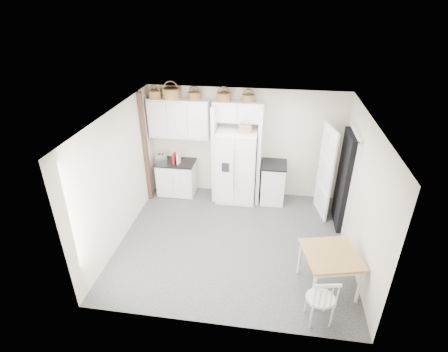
# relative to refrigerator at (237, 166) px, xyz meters

# --- Properties ---
(floor) EXTENTS (4.50, 4.50, 0.00)m
(floor) POSITION_rel_refrigerator_xyz_m (0.15, -1.66, -0.87)
(floor) COLOR #232325
(floor) RESTS_ON ground
(ceiling) EXTENTS (4.50, 4.50, 0.00)m
(ceiling) POSITION_rel_refrigerator_xyz_m (0.15, -1.66, 1.73)
(ceiling) COLOR white
(ceiling) RESTS_ON wall_back
(wall_back) EXTENTS (4.50, 0.00, 4.50)m
(wall_back) POSITION_rel_refrigerator_xyz_m (0.15, 0.34, 0.43)
(wall_back) COLOR beige
(wall_back) RESTS_ON floor
(wall_left) EXTENTS (0.00, 4.00, 4.00)m
(wall_left) POSITION_rel_refrigerator_xyz_m (-2.10, -1.66, 0.43)
(wall_left) COLOR beige
(wall_left) RESTS_ON floor
(wall_right) EXTENTS (0.00, 4.00, 4.00)m
(wall_right) POSITION_rel_refrigerator_xyz_m (2.40, -1.66, 0.43)
(wall_right) COLOR beige
(wall_right) RESTS_ON floor
(refrigerator) EXTENTS (0.90, 0.72, 1.74)m
(refrigerator) POSITION_rel_refrigerator_xyz_m (0.00, 0.00, 0.00)
(refrigerator) COLOR silver
(refrigerator) RESTS_ON floor
(base_cab_left) EXTENTS (0.88, 0.56, 0.82)m
(base_cab_left) POSITION_rel_refrigerator_xyz_m (-1.48, 0.04, -0.46)
(base_cab_left) COLOR silver
(base_cab_left) RESTS_ON floor
(base_cab_right) EXTENTS (0.53, 0.64, 0.93)m
(base_cab_right) POSITION_rel_refrigerator_xyz_m (0.86, 0.04, -0.40)
(base_cab_right) COLOR silver
(base_cab_right) RESTS_ON floor
(dining_table) EXTENTS (1.05, 1.05, 0.72)m
(dining_table) POSITION_rel_refrigerator_xyz_m (1.85, -2.63, -0.51)
(dining_table) COLOR olive
(dining_table) RESTS_ON floor
(windsor_chair) EXTENTS (0.50, 0.47, 0.88)m
(windsor_chair) POSITION_rel_refrigerator_xyz_m (1.65, -3.33, -0.43)
(windsor_chair) COLOR silver
(windsor_chair) RESTS_ON floor
(counter_left) EXTENTS (0.92, 0.59, 0.04)m
(counter_left) POSITION_rel_refrigerator_xyz_m (-1.48, 0.04, -0.04)
(counter_left) COLOR black
(counter_left) RESTS_ON base_cab_left
(counter_right) EXTENTS (0.57, 0.68, 0.04)m
(counter_right) POSITION_rel_refrigerator_xyz_m (0.86, 0.04, 0.08)
(counter_right) COLOR black
(counter_right) RESTS_ON base_cab_right
(toaster) EXTENTS (0.30, 0.22, 0.18)m
(toaster) POSITION_rel_refrigerator_xyz_m (-1.82, 0.03, 0.07)
(toaster) COLOR silver
(toaster) RESTS_ON counter_left
(cookbook_red) EXTENTS (0.05, 0.17, 0.26)m
(cookbook_red) POSITION_rel_refrigerator_xyz_m (-1.48, -0.04, 0.11)
(cookbook_red) COLOR #A10A15
(cookbook_red) RESTS_ON counter_left
(cookbook_cream) EXTENTS (0.05, 0.17, 0.25)m
(cookbook_cream) POSITION_rel_refrigerator_xyz_m (-1.37, -0.04, 0.11)
(cookbook_cream) COLOR beige
(cookbook_cream) RESTS_ON counter_left
(basket_upper_a) EXTENTS (0.28, 0.28, 0.16)m
(basket_upper_a) POSITION_rel_refrigerator_xyz_m (-1.88, 0.17, 1.56)
(basket_upper_a) COLOR brown
(basket_upper_a) RESTS_ON upper_cabinet
(basket_upper_b) EXTENTS (0.37, 0.37, 0.22)m
(basket_upper_b) POSITION_rel_refrigerator_xyz_m (-1.50, 0.17, 1.59)
(basket_upper_b) COLOR brown
(basket_upper_b) RESTS_ON upper_cabinet
(basket_upper_c) EXTENTS (0.28, 0.28, 0.16)m
(basket_upper_c) POSITION_rel_refrigerator_xyz_m (-0.98, 0.17, 1.56)
(basket_upper_c) COLOR brown
(basket_upper_c) RESTS_ON upper_cabinet
(basket_bridge_a) EXTENTS (0.30, 0.30, 0.17)m
(basket_bridge_a) POSITION_rel_refrigerator_xyz_m (-0.33, 0.17, 1.56)
(basket_bridge_a) COLOR brown
(basket_bridge_a) RESTS_ON bridge_cabinet
(basket_bridge_b) EXTENTS (0.27, 0.27, 0.15)m
(basket_bridge_b) POSITION_rel_refrigerator_xyz_m (0.21, 0.17, 1.56)
(basket_bridge_b) COLOR brown
(basket_bridge_b) RESTS_ON bridge_cabinet
(basket_fridge_b) EXTENTS (0.29, 0.29, 0.16)m
(basket_fridge_b) POSITION_rel_refrigerator_xyz_m (0.18, -0.10, 0.95)
(basket_fridge_b) COLOR brown
(basket_fridge_b) RESTS_ON refrigerator
(upper_cabinet) EXTENTS (1.40, 0.34, 0.90)m
(upper_cabinet) POSITION_rel_refrigerator_xyz_m (-1.35, 0.17, 1.03)
(upper_cabinet) COLOR silver
(upper_cabinet) RESTS_ON wall_back
(bridge_cabinet) EXTENTS (1.12, 0.34, 0.45)m
(bridge_cabinet) POSITION_rel_refrigerator_xyz_m (0.00, 0.17, 1.25)
(bridge_cabinet) COLOR silver
(bridge_cabinet) RESTS_ON wall_back
(fridge_panel_left) EXTENTS (0.08, 0.60, 2.30)m
(fridge_panel_left) POSITION_rel_refrigerator_xyz_m (-0.51, 0.04, 0.28)
(fridge_panel_left) COLOR silver
(fridge_panel_left) RESTS_ON floor
(fridge_panel_right) EXTENTS (0.08, 0.60, 2.30)m
(fridge_panel_right) POSITION_rel_refrigerator_xyz_m (0.51, 0.04, 0.28)
(fridge_panel_right) COLOR silver
(fridge_panel_right) RESTS_ON floor
(trim_post) EXTENTS (0.09, 0.09, 2.60)m
(trim_post) POSITION_rel_refrigerator_xyz_m (-2.05, -0.31, 0.43)
(trim_post) COLOR #40241B
(trim_post) RESTS_ON floor
(doorway_void) EXTENTS (0.18, 0.85, 2.05)m
(doorway_void) POSITION_rel_refrigerator_xyz_m (2.31, -0.66, 0.15)
(doorway_void) COLOR black
(doorway_void) RESTS_ON floor
(door_slab) EXTENTS (0.21, 0.79, 2.05)m
(door_slab) POSITION_rel_refrigerator_xyz_m (1.95, -0.32, 0.15)
(door_slab) COLOR white
(door_slab) RESTS_ON floor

